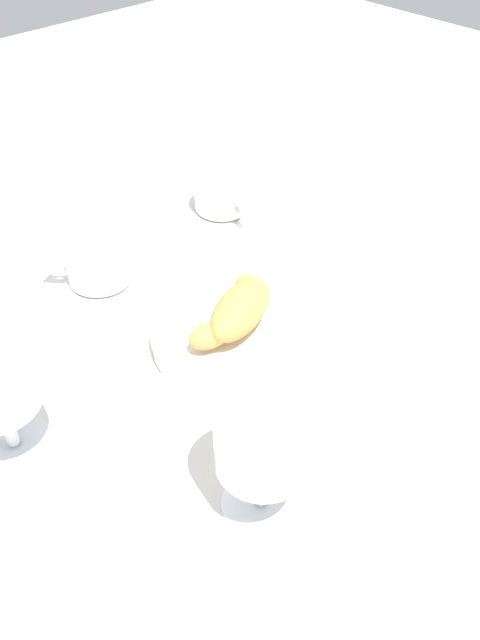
{
  "coord_description": "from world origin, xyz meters",
  "views": [
    {
      "loc": [
        -0.36,
        -0.35,
        0.47
      ],
      "look_at": [
        -0.02,
        0.01,
        0.03
      ],
      "focal_mm": 35.12,
      "sensor_mm": 36.0,
      "label": 1
    }
  ],
  "objects_px": {
    "sugar_packet": "(290,239)",
    "folded_napkin": "(419,469)",
    "coffee_cup_far": "(223,196)",
    "coffee_cup_near": "(98,266)",
    "pastry_plate": "(240,332)",
    "juice_glass_left": "(263,436)",
    "croissant_large": "(237,310)"
  },
  "relations": [
    {
      "from": "juice_glass_left",
      "to": "folded_napkin",
      "type": "xyz_separation_m",
      "value": [
        0.13,
        -0.07,
        -0.09
      ]
    },
    {
      "from": "coffee_cup_near",
      "to": "sugar_packet",
      "type": "height_order",
      "value": "coffee_cup_near"
    },
    {
      "from": "coffee_cup_far",
      "to": "sugar_packet",
      "type": "relative_size",
      "value": 2.72
    },
    {
      "from": "coffee_cup_far",
      "to": "folded_napkin",
      "type": "xyz_separation_m",
      "value": [
        -0.16,
        -0.43,
        -0.02
      ]
    },
    {
      "from": "pastry_plate",
      "to": "juice_glass_left",
      "type": "height_order",
      "value": "juice_glass_left"
    },
    {
      "from": "pastry_plate",
      "to": "coffee_cup_near",
      "type": "relative_size",
      "value": 1.41
    },
    {
      "from": "croissant_large",
      "to": "folded_napkin",
      "type": "bearing_deg",
      "value": -89.49
    },
    {
      "from": "juice_glass_left",
      "to": "pastry_plate",
      "type": "bearing_deg",
      "value": 51.79
    },
    {
      "from": "coffee_cup_near",
      "to": "folded_napkin",
      "type": "height_order",
      "value": "coffee_cup_near"
    },
    {
      "from": "sugar_packet",
      "to": "pastry_plate",
      "type": "bearing_deg",
      "value": 176.45
    },
    {
      "from": "sugar_packet",
      "to": "folded_napkin",
      "type": "xyz_separation_m",
      "value": [
        -0.18,
        -0.32,
        -0.0
      ]
    },
    {
      "from": "croissant_large",
      "to": "folded_napkin",
      "type": "height_order",
      "value": "croissant_large"
    },
    {
      "from": "pastry_plate",
      "to": "coffee_cup_far",
      "type": "height_order",
      "value": "coffee_cup_far"
    },
    {
      "from": "coffee_cup_far",
      "to": "sugar_packet",
      "type": "height_order",
      "value": "coffee_cup_far"
    },
    {
      "from": "juice_glass_left",
      "to": "sugar_packet",
      "type": "relative_size",
      "value": 2.8
    },
    {
      "from": "juice_glass_left",
      "to": "croissant_large",
      "type": "bearing_deg",
      "value": 52.55
    },
    {
      "from": "juice_glass_left",
      "to": "sugar_packet",
      "type": "distance_m",
      "value": 0.4
    },
    {
      "from": "coffee_cup_far",
      "to": "juice_glass_left",
      "type": "xyz_separation_m",
      "value": [
        -0.28,
        -0.36,
        0.07
      ]
    },
    {
      "from": "coffee_cup_far",
      "to": "juice_glass_left",
      "type": "bearing_deg",
      "value": -128.1
    },
    {
      "from": "coffee_cup_near",
      "to": "juice_glass_left",
      "type": "height_order",
      "value": "juice_glass_left"
    },
    {
      "from": "croissant_large",
      "to": "sugar_packet",
      "type": "height_order",
      "value": "croissant_large"
    },
    {
      "from": "pastry_plate",
      "to": "croissant_large",
      "type": "distance_m",
      "value": 0.03
    },
    {
      "from": "pastry_plate",
      "to": "juice_glass_left",
      "type": "bearing_deg",
      "value": -128.21
    },
    {
      "from": "pastry_plate",
      "to": "folded_napkin",
      "type": "height_order",
      "value": "pastry_plate"
    },
    {
      "from": "juice_glass_left",
      "to": "folded_napkin",
      "type": "relative_size",
      "value": 1.27
    },
    {
      "from": "pastry_plate",
      "to": "sugar_packet",
      "type": "xyz_separation_m",
      "value": [
        0.18,
        0.09,
        -0.01
      ]
    },
    {
      "from": "coffee_cup_far",
      "to": "coffee_cup_near",
      "type": "bearing_deg",
      "value": -175.52
    },
    {
      "from": "pastry_plate",
      "to": "sugar_packet",
      "type": "bearing_deg",
      "value": 27.54
    },
    {
      "from": "croissant_large",
      "to": "sugar_packet",
      "type": "bearing_deg",
      "value": 26.64
    },
    {
      "from": "pastry_plate",
      "to": "folded_napkin",
      "type": "relative_size",
      "value": 1.75
    },
    {
      "from": "sugar_packet",
      "to": "juice_glass_left",
      "type": "bearing_deg",
      "value": -171.38
    },
    {
      "from": "pastry_plate",
      "to": "coffee_cup_far",
      "type": "bearing_deg",
      "value": 51.98
    }
  ]
}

